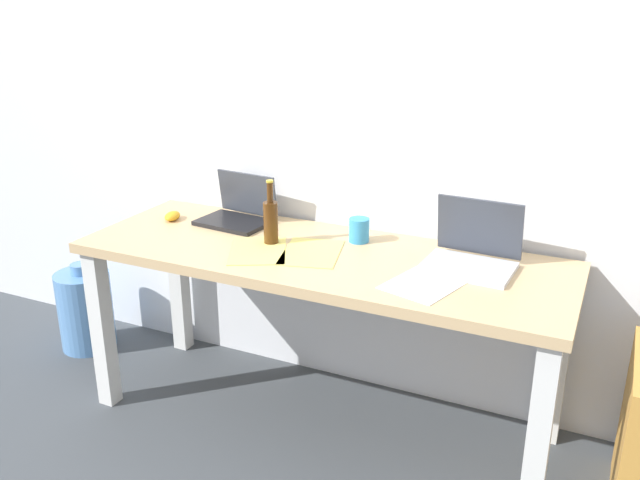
% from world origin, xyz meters
% --- Properties ---
extents(ground_plane, '(8.00, 8.00, 0.00)m').
position_xyz_m(ground_plane, '(0.00, 0.00, 0.00)').
color(ground_plane, '#42474C').
extents(back_wall, '(5.20, 0.08, 2.60)m').
position_xyz_m(back_wall, '(0.00, 0.39, 1.30)').
color(back_wall, white).
rests_on(back_wall, ground).
extents(desk, '(1.87, 0.65, 0.74)m').
position_xyz_m(desk, '(0.00, 0.00, 0.64)').
color(desk, tan).
rests_on(desk, ground).
extents(laptop_left, '(0.31, 0.25, 0.20)m').
position_xyz_m(laptop_left, '(-0.47, 0.18, 0.78)').
color(laptop_left, black).
rests_on(laptop_left, desk).
extents(laptop_right, '(0.32, 0.27, 0.23)m').
position_xyz_m(laptop_right, '(0.55, 0.10, 0.79)').
color(laptop_right, silver).
rests_on(laptop_right, desk).
extents(beer_bottle, '(0.06, 0.06, 0.25)m').
position_xyz_m(beer_bottle, '(-0.22, 0.01, 0.83)').
color(beer_bottle, '#47280F').
rests_on(beer_bottle, desk).
extents(computer_mouse, '(0.09, 0.11, 0.03)m').
position_xyz_m(computer_mouse, '(-0.74, 0.09, 0.76)').
color(computer_mouse, gold).
rests_on(computer_mouse, desk).
extents(coffee_mug, '(0.08, 0.08, 0.09)m').
position_xyz_m(coffee_mug, '(0.09, 0.17, 0.79)').
color(coffee_mug, '#338CC6').
rests_on(coffee_mug, desk).
extents(paper_sheet_front_right, '(0.28, 0.34, 0.00)m').
position_xyz_m(paper_sheet_front_right, '(0.45, -0.11, 0.74)').
color(paper_sheet_front_right, white).
rests_on(paper_sheet_front_right, desk).
extents(paper_yellow_folder, '(0.32, 0.36, 0.00)m').
position_xyz_m(paper_yellow_folder, '(-0.22, -0.08, 0.74)').
color(paper_yellow_folder, '#F4E06B').
rests_on(paper_yellow_folder, desk).
extents(paper_sheet_center, '(0.28, 0.34, 0.00)m').
position_xyz_m(paper_sheet_center, '(-0.03, -0.02, 0.74)').
color(paper_sheet_center, '#F4E06B').
rests_on(paper_sheet_center, desk).
extents(water_cooler_jug, '(0.26, 0.26, 0.44)m').
position_xyz_m(water_cooler_jug, '(-1.31, 0.07, 0.20)').
color(water_cooler_jug, '#598CC6').
rests_on(water_cooler_jug, ground).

